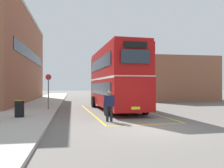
{
  "coord_description": "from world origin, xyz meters",
  "views": [
    {
      "loc": [
        -3.39,
        -9.76,
        1.91
      ],
      "look_at": [
        0.18,
        10.91,
        2.08
      ],
      "focal_mm": 36.88,
      "sensor_mm": 36.0,
      "label": 1
    }
  ],
  "objects_px": {
    "bus_stop_sign": "(48,88)",
    "pedestrian_boarding": "(109,104)",
    "double_decker_bus": "(116,78)",
    "single_deck_bus": "(115,87)",
    "litter_bin": "(19,108)"
  },
  "relations": [
    {
      "from": "single_deck_bus",
      "to": "bus_stop_sign",
      "type": "xyz_separation_m",
      "value": [
        -8.63,
        -18.46,
        0.1
      ]
    },
    {
      "from": "bus_stop_sign",
      "to": "pedestrian_boarding",
      "type": "bearing_deg",
      "value": -57.68
    },
    {
      "from": "single_deck_bus",
      "to": "litter_bin",
      "type": "xyz_separation_m",
      "value": [
        -9.8,
        -22.75,
        -1.01
      ]
    },
    {
      "from": "litter_bin",
      "to": "bus_stop_sign",
      "type": "xyz_separation_m",
      "value": [
        1.16,
        4.28,
        1.11
      ]
    },
    {
      "from": "bus_stop_sign",
      "to": "single_deck_bus",
      "type": "bearing_deg",
      "value": 64.94
    },
    {
      "from": "litter_bin",
      "to": "bus_stop_sign",
      "type": "height_order",
      "value": "bus_stop_sign"
    },
    {
      "from": "litter_bin",
      "to": "single_deck_bus",
      "type": "bearing_deg",
      "value": 66.7
    },
    {
      "from": "litter_bin",
      "to": "bus_stop_sign",
      "type": "bearing_deg",
      "value": 74.8
    },
    {
      "from": "double_decker_bus",
      "to": "pedestrian_boarding",
      "type": "bearing_deg",
      "value": -104.04
    },
    {
      "from": "bus_stop_sign",
      "to": "double_decker_bus",
      "type": "bearing_deg",
      "value": -4.88
    },
    {
      "from": "single_deck_bus",
      "to": "bus_stop_sign",
      "type": "height_order",
      "value": "single_deck_bus"
    },
    {
      "from": "double_decker_bus",
      "to": "bus_stop_sign",
      "type": "relative_size",
      "value": 3.69
    },
    {
      "from": "pedestrian_boarding",
      "to": "bus_stop_sign",
      "type": "distance_m",
      "value": 7.04
    },
    {
      "from": "double_decker_bus",
      "to": "pedestrian_boarding",
      "type": "xyz_separation_m",
      "value": [
        -1.37,
        -5.48,
        -1.57
      ]
    },
    {
      "from": "pedestrian_boarding",
      "to": "litter_bin",
      "type": "relative_size",
      "value": 1.7
    }
  ]
}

